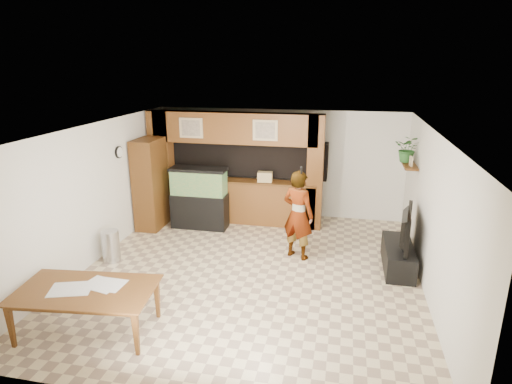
% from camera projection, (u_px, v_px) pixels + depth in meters
% --- Properties ---
extents(floor, '(6.50, 6.50, 0.00)m').
position_uv_depth(floor, '(250.00, 272.00, 7.80)').
color(floor, beige).
rests_on(floor, ground).
extents(ceiling, '(6.50, 6.50, 0.00)m').
position_uv_depth(ceiling, '(249.00, 130.00, 7.04)').
color(ceiling, white).
rests_on(ceiling, wall_back).
extents(wall_back, '(6.00, 0.00, 6.00)m').
position_uv_depth(wall_back, '(279.00, 163.00, 10.46)').
color(wall_back, silver).
rests_on(wall_back, floor).
extents(wall_left, '(0.00, 6.50, 6.50)m').
position_uv_depth(wall_left, '(93.00, 194.00, 8.01)').
color(wall_left, silver).
rests_on(wall_left, floor).
extents(wall_right, '(0.00, 6.50, 6.50)m').
position_uv_depth(wall_right, '(432.00, 217.00, 6.83)').
color(wall_right, silver).
rests_on(wall_right, floor).
extents(partition, '(4.20, 0.99, 2.60)m').
position_uv_depth(partition, '(235.00, 166.00, 10.07)').
color(partition, brown).
rests_on(partition, floor).
extents(wall_clock, '(0.05, 0.25, 0.25)m').
position_uv_depth(wall_clock, '(119.00, 152.00, 8.76)').
color(wall_clock, black).
rests_on(wall_clock, wall_left).
extents(wall_shelf, '(0.25, 0.90, 0.04)m').
position_uv_depth(wall_shelf, '(409.00, 165.00, 8.57)').
color(wall_shelf, brown).
rests_on(wall_shelf, wall_right).
extents(pantry_cabinet, '(0.51, 0.84, 2.05)m').
position_uv_depth(pantry_cabinet, '(150.00, 184.00, 9.68)').
color(pantry_cabinet, brown).
rests_on(pantry_cabinet, floor).
extents(trash_can, '(0.34, 0.34, 0.61)m').
position_uv_depth(trash_can, '(111.00, 246.00, 8.16)').
color(trash_can, '#B2B2B7').
rests_on(trash_can, floor).
extents(aquarium, '(1.27, 0.48, 1.41)m').
position_uv_depth(aquarium, '(199.00, 199.00, 9.74)').
color(aquarium, black).
rests_on(aquarium, floor).
extents(tv_stand, '(0.50, 1.37, 0.46)m').
position_uv_depth(tv_stand, '(398.00, 257.00, 7.90)').
color(tv_stand, black).
rests_on(tv_stand, floor).
extents(television, '(0.34, 1.22, 0.70)m').
position_uv_depth(television, '(401.00, 227.00, 7.73)').
color(television, black).
rests_on(television, tv_stand).
extents(photo_frame, '(0.05, 0.15, 0.20)m').
position_uv_depth(photo_frame, '(411.00, 161.00, 8.34)').
color(photo_frame, tan).
rests_on(photo_frame, wall_shelf).
extents(potted_plant, '(0.61, 0.57, 0.55)m').
position_uv_depth(potted_plant, '(408.00, 149.00, 8.63)').
color(potted_plant, '#275B24').
rests_on(potted_plant, wall_shelf).
extents(person, '(0.75, 0.65, 1.75)m').
position_uv_depth(person, '(298.00, 215.00, 8.17)').
color(person, '#A87E5C').
rests_on(person, floor).
extents(microphone, '(0.04, 0.10, 0.16)m').
position_uv_depth(microphone, '(301.00, 170.00, 7.74)').
color(microphone, black).
rests_on(microphone, person).
extents(dining_table, '(2.01, 1.27, 0.67)m').
position_uv_depth(dining_table, '(87.00, 312.00, 5.96)').
color(dining_table, brown).
rests_on(dining_table, floor).
extents(newspaper_a, '(0.65, 0.56, 0.01)m').
position_uv_depth(newspaper_a, '(71.00, 289.00, 5.90)').
color(newspaper_a, silver).
rests_on(newspaper_a, dining_table).
extents(newspaper_b, '(0.52, 0.38, 0.01)m').
position_uv_depth(newspaper_b, '(106.00, 284.00, 6.03)').
color(newspaper_b, silver).
rests_on(newspaper_b, dining_table).
extents(newspaper_c, '(0.56, 0.46, 0.01)m').
position_uv_depth(newspaper_c, '(102.00, 284.00, 6.02)').
color(newspaper_c, silver).
rests_on(newspaper_c, dining_table).
extents(counter_box, '(0.35, 0.25, 0.22)m').
position_uv_depth(counter_box, '(265.00, 177.00, 9.79)').
color(counter_box, tan).
rests_on(counter_box, partition).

